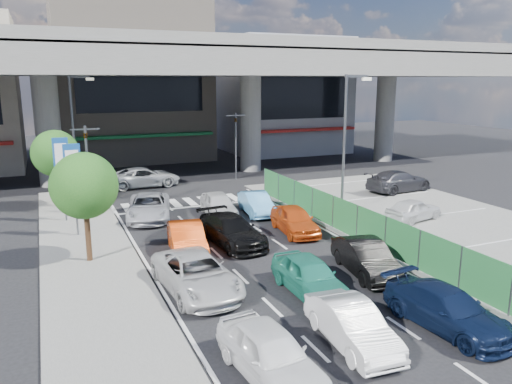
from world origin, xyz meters
name	(u,v)px	position (x,y,z in m)	size (l,w,h in m)	color
ground	(276,271)	(0.00, 0.00, 0.00)	(120.00, 120.00, 0.00)	black
parking_lot	(446,227)	(11.00, 2.00, 0.03)	(12.00, 28.00, 0.06)	slate
sidewalk_left	(90,261)	(-7.00, 4.00, 0.06)	(4.00, 30.00, 0.12)	slate
fence_run	(369,229)	(5.30, 1.00, 0.90)	(0.16, 22.00, 1.80)	#226332
expressway	(155,66)	(0.00, 22.00, 8.76)	(64.00, 14.00, 10.75)	slate
building_center	(131,82)	(0.00, 32.97, 7.49)	(14.00, 10.90, 15.00)	gray
building_east	(283,96)	(16.00, 31.97, 5.99)	(12.00, 10.90, 12.00)	gray
traffic_light_left	(86,148)	(-6.20, 12.00, 3.94)	(1.60, 1.24, 5.20)	#595B60
traffic_light_right	(236,129)	(5.50, 19.00, 3.94)	(1.60, 1.24, 5.20)	#595B60
street_lamp_right	(347,134)	(7.17, 6.00, 4.77)	(1.65, 0.22, 8.00)	#595B60
street_lamp_left	(76,125)	(-6.33, 18.00, 4.77)	(1.65, 0.22, 8.00)	#595B60
signboard_near	(73,177)	(-7.20, 7.99, 3.06)	(0.80, 0.14, 4.70)	#595B60
signboard_far	(62,168)	(-7.60, 10.99, 3.06)	(0.80, 0.14, 4.70)	#595B60
tree_near	(84,186)	(-7.00, 4.00, 3.39)	(2.80, 2.80, 4.80)	#382314
tree_far	(55,154)	(-7.80, 14.50, 3.39)	(2.80, 2.80, 4.80)	#382314
van_white_back_left	(270,353)	(-3.40, -6.74, 0.69)	(1.63, 4.05, 1.38)	white
hatch_white_back_mid	(352,325)	(-0.50, -6.20, 0.64)	(1.36, 3.90, 1.29)	white
minivan_navy_back	(447,309)	(2.85, -6.52, 0.65)	(1.81, 4.46, 1.29)	black
sedan_white_mid_left	(196,274)	(-3.63, -0.71, 0.69)	(2.29, 4.97, 1.38)	silver
taxi_teal_mid	(310,276)	(0.16, -2.49, 0.69)	(1.63, 4.05, 1.38)	#248870
hatch_black_mid_right	(366,258)	(3.17, -1.76, 0.69)	(1.46, 4.19, 1.38)	black
taxi_orange_left	(187,239)	(-2.83, 3.46, 0.69)	(1.46, 4.19, 1.38)	#DC4510
sedan_black_mid	(232,230)	(-0.52, 3.90, 0.69)	(1.93, 4.76, 1.38)	black
taxi_orange_right	(295,220)	(3.11, 4.35, 0.69)	(1.63, 4.05, 1.38)	#C34612
wagon_silver_front_left	(149,207)	(-3.24, 9.97, 0.69)	(2.29, 4.97, 1.38)	#B0B1B8
sedan_white_front_mid	(219,204)	(0.59, 9.00, 0.69)	(1.62, 4.02, 1.37)	silver
kei_truck_front_right	(256,203)	(2.76, 8.52, 0.64)	(1.35, 3.88, 1.28)	#4D99D0
crossing_wagon_silver	(144,177)	(-1.79, 18.79, 0.71)	(2.37, 5.14, 1.43)	#AFB4B8
parked_sedan_white	(413,210)	(10.17, 3.65, 0.68)	(1.45, 3.62, 1.23)	silver
parked_sedan_dgrey	(399,181)	(14.22, 9.96, 0.79)	(2.05, 5.05, 1.47)	#2D2D32
traffic_cone	(343,208)	(7.27, 6.29, 0.42)	(0.37, 0.37, 0.72)	#EB520D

